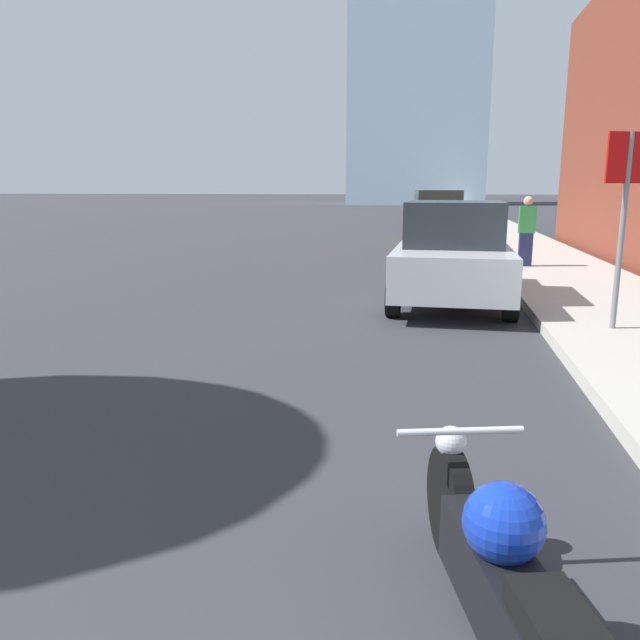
{
  "coord_description": "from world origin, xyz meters",
  "views": [
    {
      "loc": [
        2.34,
        1.12,
        1.88
      ],
      "look_at": [
        1.36,
        6.54,
        0.71
      ],
      "focal_mm": 35.0,
      "sensor_mm": 36.0,
      "label": 1
    }
  ],
  "objects_px": {
    "parked_car_yellow": "(437,217)",
    "parked_car_blue": "(437,203)",
    "motorcycle": "(527,619)",
    "parked_car_silver": "(452,254)",
    "stop_sign": "(625,197)",
    "pedestrian": "(527,231)",
    "parked_car_black": "(438,200)",
    "parked_car_green": "(439,208)"
  },
  "relations": [
    {
      "from": "parked_car_black",
      "to": "motorcycle",
      "type": "bearing_deg",
      "value": -89.55
    },
    {
      "from": "motorcycle",
      "to": "parked_car_yellow",
      "type": "height_order",
      "value": "parked_car_yellow"
    },
    {
      "from": "motorcycle",
      "to": "parked_car_yellow",
      "type": "relative_size",
      "value": 0.62
    },
    {
      "from": "motorcycle",
      "to": "parked_car_blue",
      "type": "bearing_deg",
      "value": 75.87
    },
    {
      "from": "motorcycle",
      "to": "parked_car_green",
      "type": "relative_size",
      "value": 0.62
    },
    {
      "from": "motorcycle",
      "to": "parked_car_black",
      "type": "height_order",
      "value": "parked_car_black"
    },
    {
      "from": "parked_car_green",
      "to": "parked_car_blue",
      "type": "distance_m",
      "value": 10.93
    },
    {
      "from": "parked_car_blue",
      "to": "stop_sign",
      "type": "distance_m",
      "value": 37.85
    },
    {
      "from": "motorcycle",
      "to": "parked_car_blue",
      "type": "relative_size",
      "value": 0.65
    },
    {
      "from": "parked_car_green",
      "to": "parked_car_blue",
      "type": "xyz_separation_m",
      "value": [
        -0.08,
        10.93,
        -0.02
      ]
    },
    {
      "from": "parked_car_yellow",
      "to": "motorcycle",
      "type": "bearing_deg",
      "value": -95.26
    },
    {
      "from": "parked_car_silver",
      "to": "parked_car_green",
      "type": "bearing_deg",
      "value": 91.55
    },
    {
      "from": "parked_car_green",
      "to": "stop_sign",
      "type": "height_order",
      "value": "stop_sign"
    },
    {
      "from": "parked_car_blue",
      "to": "pedestrian",
      "type": "relative_size",
      "value": 2.56
    },
    {
      "from": "parked_car_blue",
      "to": "stop_sign",
      "type": "bearing_deg",
      "value": -83.41
    },
    {
      "from": "parked_car_yellow",
      "to": "parked_car_green",
      "type": "height_order",
      "value": "parked_car_yellow"
    },
    {
      "from": "parked_car_yellow",
      "to": "pedestrian",
      "type": "height_order",
      "value": "parked_car_yellow"
    },
    {
      "from": "parked_car_yellow",
      "to": "parked_car_black",
      "type": "xyz_separation_m",
      "value": [
        0.2,
        34.0,
        -0.02
      ]
    },
    {
      "from": "parked_car_yellow",
      "to": "parked_car_blue",
      "type": "xyz_separation_m",
      "value": [
        0.05,
        22.95,
        -0.06
      ]
    },
    {
      "from": "motorcycle",
      "to": "pedestrian",
      "type": "height_order",
      "value": "pedestrian"
    },
    {
      "from": "parked_car_green",
      "to": "pedestrian",
      "type": "xyz_separation_m",
      "value": [
        1.82,
        -20.34,
        0.09
      ]
    },
    {
      "from": "parked_car_blue",
      "to": "parked_car_black",
      "type": "height_order",
      "value": "parked_car_black"
    },
    {
      "from": "parked_car_yellow",
      "to": "pedestrian",
      "type": "relative_size",
      "value": 2.69
    },
    {
      "from": "parked_car_yellow",
      "to": "stop_sign",
      "type": "bearing_deg",
      "value": -87.71
    },
    {
      "from": "parked_car_green",
      "to": "stop_sign",
      "type": "distance_m",
      "value": 26.94
    },
    {
      "from": "motorcycle",
      "to": "parked_car_black",
      "type": "bearing_deg",
      "value": 75.65
    },
    {
      "from": "parked_car_yellow",
      "to": "parked_car_blue",
      "type": "height_order",
      "value": "parked_car_yellow"
    },
    {
      "from": "motorcycle",
      "to": "parked_car_black",
      "type": "relative_size",
      "value": 0.59
    },
    {
      "from": "motorcycle",
      "to": "stop_sign",
      "type": "distance_m",
      "value": 6.59
    },
    {
      "from": "stop_sign",
      "to": "parked_car_black",
      "type": "bearing_deg",
      "value": 92.29
    },
    {
      "from": "parked_car_blue",
      "to": "pedestrian",
      "type": "height_order",
      "value": "pedestrian"
    },
    {
      "from": "motorcycle",
      "to": "parked_car_silver",
      "type": "xyz_separation_m",
      "value": [
        -0.06,
        8.34,
        0.46
      ]
    },
    {
      "from": "pedestrian",
      "to": "parked_car_silver",
      "type": "bearing_deg",
      "value": -111.99
    },
    {
      "from": "parked_car_yellow",
      "to": "parked_car_green",
      "type": "distance_m",
      "value": 12.02
    },
    {
      "from": "parked_car_silver",
      "to": "parked_car_black",
      "type": "relative_size",
      "value": 0.93
    },
    {
      "from": "parked_car_silver",
      "to": "parked_car_yellow",
      "type": "relative_size",
      "value": 0.97
    },
    {
      "from": "motorcycle",
      "to": "parked_car_green",
      "type": "distance_m",
      "value": 33.0
    },
    {
      "from": "parked_car_black",
      "to": "pedestrian",
      "type": "bearing_deg",
      "value": -87.25
    },
    {
      "from": "pedestrian",
      "to": "motorcycle",
      "type": "bearing_deg",
      "value": -97.58
    },
    {
      "from": "parked_car_green",
      "to": "parked_car_black",
      "type": "distance_m",
      "value": 21.98
    },
    {
      "from": "stop_sign",
      "to": "parked_car_silver",
      "type": "bearing_deg",
      "value": 131.78
    },
    {
      "from": "stop_sign",
      "to": "pedestrian",
      "type": "relative_size",
      "value": 1.53
    }
  ]
}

